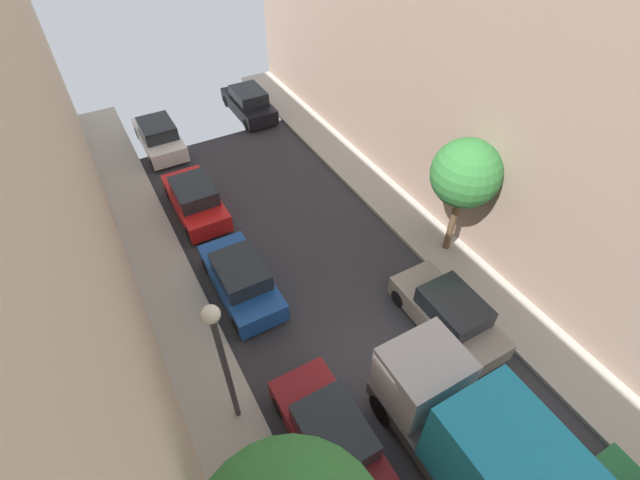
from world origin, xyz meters
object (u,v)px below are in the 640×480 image
Objects in this scene: parked_car_left_5 at (159,137)px; parked_car_right_3 at (249,103)px; delivery_truck at (492,464)px; lamp_post at (221,351)px; parked_car_left_3 at (241,279)px; street_tree_1 at (466,174)px; parked_car_left_2 at (332,436)px; parked_car_left_4 at (195,199)px; parked_car_right_2 at (449,314)px.

parked_car_right_3 is (5.40, 1.11, 0.00)m from parked_car_left_5.
lamp_post reaches higher than delivery_truck.
parked_car_right_3 is at bearing 82.75° from delivery_truck.
street_tree_1 is at bearing -13.67° from parked_car_left_3.
parked_car_left_3 and parked_car_right_3 have the same top height.
parked_car_left_5 is (0.00, 17.35, 0.00)m from parked_car_left_2.
parked_car_right_3 is at bearing 65.97° from parked_car_left_3.
lamp_post reaches higher than parked_car_left_2.
parked_car_left_2 is 9.54m from street_tree_1.
parked_car_left_2 is at bearing -90.00° from parked_car_left_3.
parked_car_left_4 is at bearing 78.61° from lamp_post.
parked_car_left_4 is at bearing 90.00° from parked_car_left_2.
parked_car_left_3 is (0.00, 6.35, 0.00)m from parked_car_left_2.
parked_car_right_2 is (5.40, -4.80, 0.00)m from parked_car_left_3.
parked_car_left_2 is at bearing -90.00° from parked_car_left_4.
delivery_truck is at bearing -73.50° from parked_car_left_3.
parked_car_left_4 is 11.03m from street_tree_1.
parked_car_left_5 is (0.00, 11.00, 0.00)m from parked_car_left_3.
parked_car_left_5 is at bearing 82.90° from lamp_post.
parked_car_left_5 is 5.51m from parked_car_right_3.
parked_car_left_4 is at bearing 90.00° from parked_car_left_3.
street_tree_1 is (2.51, -14.03, 2.97)m from parked_car_right_3.
parked_car_left_2 is 1.00× the size of parked_car_left_4.
delivery_truck is (2.70, -20.11, 1.07)m from parked_car_left_5.
street_tree_1 is 0.97× the size of lamp_post.
parked_car_left_2 is 3.94m from lamp_post.
parked_car_left_3 and parked_car_left_5 have the same top height.
parked_car_left_3 is at bearing -90.00° from parked_car_left_5.
delivery_truck is 1.33× the size of lamp_post.
parked_car_left_3 is 11.00m from parked_car_left_5.
lamp_post is at bearing 133.48° from delivery_truck.
parked_car_right_3 is 21.42m from delivery_truck.
lamp_post is at bearing -114.00° from parked_car_left_3.
parked_car_right_3 is (5.40, 6.94, 0.00)m from parked_car_left_4.
parked_car_right_2 and parked_car_right_3 have the same top height.
lamp_post is (-4.60, 4.85, 1.68)m from delivery_truck.
lamp_post is at bearing 132.30° from parked_car_left_2.
parked_car_left_3 is 1.00× the size of parked_car_left_4.
lamp_post reaches higher than parked_car_right_2.
lamp_post is at bearing -114.03° from parked_car_right_3.
delivery_truck is (-2.70, -21.23, 1.07)m from parked_car_right_3.
parked_car_left_3 is at bearing 90.00° from parked_car_left_2.
parked_car_left_5 is 1.00× the size of parked_car_right_3.
parked_car_left_4 is 8.79m from parked_car_right_3.
street_tree_1 is 10.08m from lamp_post.
lamp_post is at bearing -97.10° from parked_car_left_5.
parked_car_left_3 is 5.17m from parked_car_left_4.
parked_car_left_3 is at bearing 66.00° from lamp_post.
delivery_truck is 9.08m from street_tree_1.
parked_car_right_3 is at bearing 90.00° from parked_car_right_2.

